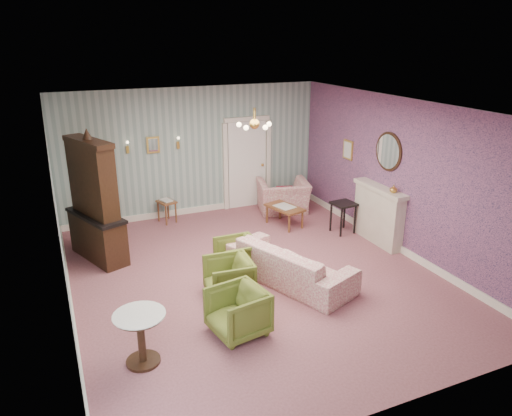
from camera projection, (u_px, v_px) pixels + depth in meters
name	position (u px, v px, depth m)	size (l,w,h in m)	color
floor	(255.00, 276.00, 8.41)	(7.00, 7.00, 0.00)	#975862
ceiling	(254.00, 108.00, 7.43)	(7.00, 7.00, 0.00)	white
wall_back	(193.00, 152.00, 10.94)	(6.00, 6.00, 0.00)	gray
wall_front	(391.00, 298.00, 4.90)	(6.00, 6.00, 0.00)	gray
wall_left	(59.00, 224.00, 6.79)	(7.00, 7.00, 0.00)	gray
wall_right	(402.00, 177.00, 9.05)	(7.00, 7.00, 0.00)	gray
wall_right_floral	(401.00, 177.00, 9.04)	(7.00, 7.00, 0.00)	#C0608A
door	(247.00, 163.00, 11.52)	(1.12, 0.12, 2.16)	white
olive_chair_a	(238.00, 310.00, 6.69)	(0.72, 0.67, 0.74)	olive
olive_chair_b	(229.00, 276.00, 7.65)	(0.70, 0.65, 0.72)	olive
olive_chair_c	(237.00, 255.00, 8.40)	(0.68, 0.64, 0.70)	olive
sofa_chintz	(290.00, 257.00, 8.11)	(2.27, 0.66, 0.89)	#AA4459
wingback_chair	(283.00, 191.00, 11.33)	(1.14, 0.74, 1.00)	#AA4459
dresser	(93.00, 197.00, 8.71)	(0.50, 1.44, 2.39)	black
fireplace	(378.00, 214.00, 9.64)	(0.30, 1.40, 1.16)	beige
mantel_vase	(394.00, 189.00, 9.06)	(0.15, 0.15, 0.15)	gold
oval_mirror	(388.00, 152.00, 9.24)	(0.04, 0.76, 0.84)	white
framed_print	(348.00, 150.00, 10.50)	(0.04, 0.34, 0.42)	gold
coffee_table	(284.00, 216.00, 10.58)	(0.48, 0.87, 0.44)	brown
side_table_black	(343.00, 218.00, 10.16)	(0.44, 0.44, 0.67)	black
pedestal_table	(141.00, 338.00, 6.08)	(0.66, 0.66, 0.72)	black
nesting_table	(167.00, 211.00, 10.75)	(0.32, 0.41, 0.54)	brown
gilt_mirror_back	(153.00, 145.00, 10.48)	(0.28, 0.06, 0.36)	gold
sconce_left	(128.00, 147.00, 10.26)	(0.16, 0.12, 0.30)	gold
sconce_right	(178.00, 143.00, 10.67)	(0.16, 0.12, 0.30)	gold
chandelier	(254.00, 125.00, 7.52)	(0.56, 0.56, 0.36)	gold
burgundy_cushion	(284.00, 194.00, 11.19)	(0.38, 0.10, 0.38)	maroon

